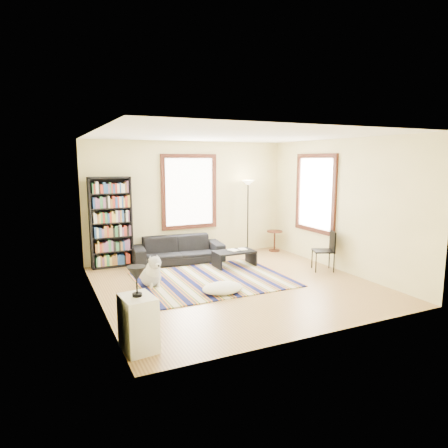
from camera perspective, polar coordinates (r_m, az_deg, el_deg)
name	(u,v)px	position (r m, az deg, el deg)	size (l,w,h in m)	color
floor	(235,287)	(7.77, 1.59, -8.94)	(5.00, 5.00, 0.10)	tan
ceiling	(236,133)	(7.40, 1.69, 12.93)	(5.00, 5.00, 0.10)	white
wall_back	(188,200)	(9.77, -5.14, 3.47)	(5.00, 0.10, 2.80)	#FFF1AB
wall_front	(324,235)	(5.33, 14.14, -1.55)	(5.00, 0.10, 2.80)	#FFF1AB
wall_left	(93,221)	(6.70, -18.20, 0.43)	(0.10, 5.00, 2.80)	#FFF1AB
wall_right	(342,205)	(8.89, 16.49, 2.56)	(0.10, 5.00, 2.80)	#FFF1AB
window_back	(189,192)	(9.68, -4.99, 4.61)	(1.20, 0.06, 1.60)	white
window_right	(316,193)	(9.43, 12.95, 4.29)	(0.06, 1.20, 1.60)	white
rug	(213,279)	(8.02, -1.61, -7.90)	(2.89, 2.32, 0.02)	#0D1245
sofa	(178,250)	(9.34, -6.53, -3.65)	(2.06, 0.81, 0.60)	black
bookshelf	(111,222)	(9.12, -15.86, 0.22)	(0.90, 0.30, 2.00)	black
coffee_table	(234,259)	(8.94, 1.47, -4.98)	(0.90, 0.50, 0.36)	black
book_a	(230,251)	(8.85, 0.89, -3.84)	(0.25, 0.18, 0.02)	beige
book_b	(239,249)	(9.00, 2.18, -3.64)	(0.17, 0.23, 0.02)	beige
floor_cushion	(223,288)	(7.23, -0.21, -9.13)	(0.75, 0.57, 0.19)	beige
floor_lamp	(248,217)	(10.06, 3.42, 0.96)	(0.30, 0.30, 1.86)	black
side_table	(274,241)	(10.49, 7.22, -2.41)	(0.40, 0.40, 0.54)	#3F160F
folding_chair	(323,251)	(8.84, 13.98, -3.75)	(0.42, 0.40, 0.86)	black
white_cabinet	(138,323)	(5.24, -12.16, -13.68)	(0.38, 0.50, 0.70)	white
table_lamp	(137,281)	(5.05, -12.37, -8.03)	(0.24, 0.24, 0.38)	black
dog	(151,270)	(7.68, -10.43, -6.54)	(0.43, 0.61, 0.61)	silver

